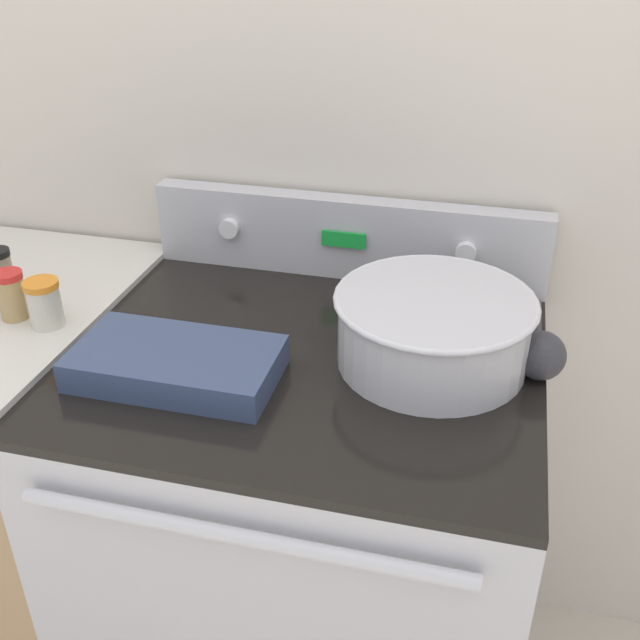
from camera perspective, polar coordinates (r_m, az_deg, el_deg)
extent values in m
cube|color=beige|center=(1.52, 2.75, 16.12)|extent=(8.00, 0.05, 2.50)
cube|color=#BCBCC1|center=(1.61, -0.88, -16.63)|extent=(0.81, 0.69, 0.89)
cube|color=black|center=(1.31, -1.03, -2.87)|extent=(0.81, 0.69, 0.02)
cylinder|color=silver|center=(1.09, -6.21, -16.07)|extent=(0.67, 0.02, 0.02)
cube|color=#BCBCC1|center=(1.55, 2.07, 6.32)|extent=(0.81, 0.05, 0.17)
cylinder|color=white|center=(1.58, -6.94, 6.95)|extent=(0.04, 0.02, 0.04)
cylinder|color=white|center=(1.48, 11.05, 5.07)|extent=(0.04, 0.02, 0.04)
cube|color=green|center=(1.51, 1.81, 6.14)|extent=(0.09, 0.01, 0.03)
cube|color=tan|center=(1.84, -21.14, -11.97)|extent=(0.48, 0.69, 0.89)
cylinder|color=silver|center=(1.27, 8.60, -0.79)|extent=(0.32, 0.32, 0.13)
torus|color=silver|center=(1.24, 8.80, 1.51)|extent=(0.34, 0.34, 0.01)
cylinder|color=beige|center=(1.24, 8.75, 0.99)|extent=(0.29, 0.29, 0.02)
cube|color=#38476B|center=(1.26, -10.90, -3.26)|extent=(0.34, 0.18, 0.05)
cube|color=beige|center=(1.25, -10.95, -2.81)|extent=(0.30, 0.16, 0.03)
cylinder|color=#333338|center=(1.40, 16.25, -1.10)|extent=(0.01, 0.25, 0.01)
sphere|color=#333338|center=(1.28, 16.46, -2.61)|extent=(0.08, 0.08, 0.08)
cylinder|color=beige|center=(1.44, -20.22, 0.98)|extent=(0.06, 0.06, 0.08)
cylinder|color=orange|center=(1.42, -20.53, 2.55)|extent=(0.06, 0.06, 0.01)
cylinder|color=tan|center=(1.49, -22.41, 1.56)|extent=(0.05, 0.05, 0.08)
cylinder|color=red|center=(1.47, -22.75, 3.15)|extent=(0.05, 0.05, 0.01)
cylinder|color=gray|center=(1.56, -23.07, 3.01)|extent=(0.05, 0.05, 0.09)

